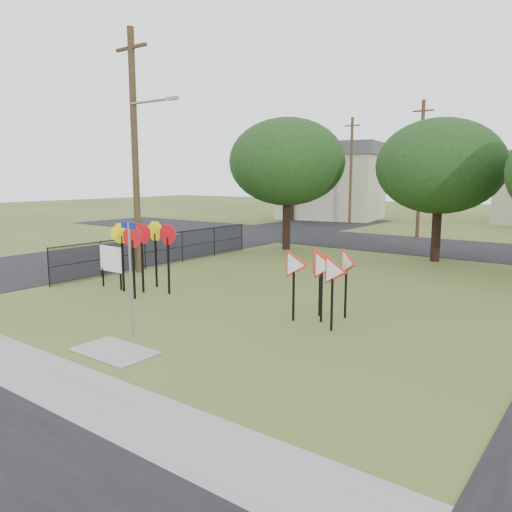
{
  "coord_description": "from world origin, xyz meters",
  "views": [
    {
      "loc": [
        9.4,
        -9.38,
        4.08
      ],
      "look_at": [
        0.12,
        3.0,
        1.6
      ],
      "focal_mm": 35.0,
      "sensor_mm": 36.0,
      "label": 1
    }
  ],
  "objects_px": {
    "yield_sign_cluster": "(323,268)",
    "stop_sign_cluster": "(144,241)",
    "info_board": "(111,260)",
    "street_name_sign": "(130,272)"
  },
  "relations": [
    {
      "from": "yield_sign_cluster",
      "to": "stop_sign_cluster",
      "type": "bearing_deg",
      "value": -174.7
    },
    {
      "from": "stop_sign_cluster",
      "to": "info_board",
      "type": "relative_size",
      "value": 1.59
    },
    {
      "from": "street_name_sign",
      "to": "info_board",
      "type": "xyz_separation_m",
      "value": [
        -5.12,
        3.25,
        -0.66
      ]
    },
    {
      "from": "yield_sign_cluster",
      "to": "info_board",
      "type": "height_order",
      "value": "yield_sign_cluster"
    },
    {
      "from": "stop_sign_cluster",
      "to": "street_name_sign",
      "type": "bearing_deg",
      "value": -44.46
    },
    {
      "from": "street_name_sign",
      "to": "stop_sign_cluster",
      "type": "relative_size",
      "value": 1.19
    },
    {
      "from": "stop_sign_cluster",
      "to": "yield_sign_cluster",
      "type": "height_order",
      "value": "stop_sign_cluster"
    },
    {
      "from": "street_name_sign",
      "to": "info_board",
      "type": "distance_m",
      "value": 6.1
    },
    {
      "from": "yield_sign_cluster",
      "to": "info_board",
      "type": "xyz_separation_m",
      "value": [
        -8.3,
        -0.91,
        -0.51
      ]
    },
    {
      "from": "stop_sign_cluster",
      "to": "yield_sign_cluster",
      "type": "xyz_separation_m",
      "value": [
        6.77,
        0.63,
        -0.29
      ]
    }
  ]
}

